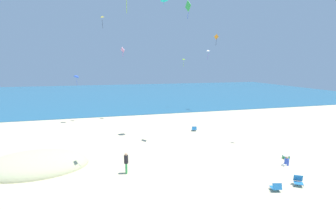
{
  "coord_description": "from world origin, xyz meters",
  "views": [
    {
      "loc": [
        -5.53,
        -13.68,
        7.59
      ],
      "look_at": [
        0.0,
        6.06,
        4.37
      ],
      "focal_mm": 27.8,
      "sensor_mm": 36.0,
      "label": 1
    }
  ],
  "objects_px": {
    "beach_chair_far_right": "(276,187)",
    "person_3": "(286,162)",
    "beach_chair_far_left": "(298,181)",
    "cooler_box": "(286,157)",
    "person_2": "(126,162)",
    "kite_lime": "(184,59)",
    "kite_orange": "(216,37)",
    "kite_pink": "(123,50)",
    "kite_blue": "(77,76)",
    "kite_green": "(188,6)",
    "kite_yellow": "(102,17)",
    "beach_chair_near_camera": "(194,129)",
    "kite_white": "(208,51)"
  },
  "relations": [
    {
      "from": "person_2",
      "to": "kite_lime",
      "type": "distance_m",
      "value": 30.0
    },
    {
      "from": "cooler_box",
      "to": "kite_pink",
      "type": "relative_size",
      "value": 0.38
    },
    {
      "from": "beach_chair_far_right",
      "to": "beach_chair_near_camera",
      "type": "distance_m",
      "value": 14.76
    },
    {
      "from": "kite_white",
      "to": "beach_chair_far_left",
      "type": "bearing_deg",
      "value": -102.24
    },
    {
      "from": "beach_chair_near_camera",
      "to": "kite_blue",
      "type": "height_order",
      "value": "kite_blue"
    },
    {
      "from": "kite_yellow",
      "to": "person_3",
      "type": "bearing_deg",
      "value": -58.28
    },
    {
      "from": "beach_chair_far_right",
      "to": "kite_blue",
      "type": "distance_m",
      "value": 27.09
    },
    {
      "from": "beach_chair_far_left",
      "to": "cooler_box",
      "type": "xyz_separation_m",
      "value": [
        2.58,
        4.18,
        -0.17
      ]
    },
    {
      "from": "person_3",
      "to": "kite_lime",
      "type": "bearing_deg",
      "value": -101.23
    },
    {
      "from": "kite_blue",
      "to": "kite_orange",
      "type": "relative_size",
      "value": 0.8
    },
    {
      "from": "kite_blue",
      "to": "kite_white",
      "type": "relative_size",
      "value": 0.91
    },
    {
      "from": "person_3",
      "to": "beach_chair_near_camera",
      "type": "bearing_deg",
      "value": -84.18
    },
    {
      "from": "kite_pink",
      "to": "kite_lime",
      "type": "distance_m",
      "value": 13.02
    },
    {
      "from": "beach_chair_far_right",
      "to": "person_3",
      "type": "bearing_deg",
      "value": -32.92
    },
    {
      "from": "beach_chair_far_right",
      "to": "person_3",
      "type": "height_order",
      "value": "person_3"
    },
    {
      "from": "beach_chair_far_right",
      "to": "kite_white",
      "type": "xyz_separation_m",
      "value": [
        7.83,
        27.78,
        9.55
      ]
    },
    {
      "from": "beach_chair_near_camera",
      "to": "kite_green",
      "type": "relative_size",
      "value": 0.43
    },
    {
      "from": "beach_chair_far_left",
      "to": "kite_white",
      "type": "xyz_separation_m",
      "value": [
        5.97,
        27.5,
        9.5
      ]
    },
    {
      "from": "beach_chair_far_left",
      "to": "person_3",
      "type": "distance_m",
      "value": 3.37
    },
    {
      "from": "cooler_box",
      "to": "kite_orange",
      "type": "bearing_deg",
      "value": 79.29
    },
    {
      "from": "beach_chair_far_left",
      "to": "kite_yellow",
      "type": "relative_size",
      "value": 0.49
    },
    {
      "from": "cooler_box",
      "to": "person_3",
      "type": "relative_size",
      "value": 0.74
    },
    {
      "from": "kite_yellow",
      "to": "kite_white",
      "type": "distance_m",
      "value": 17.83
    },
    {
      "from": "beach_chair_near_camera",
      "to": "person_3",
      "type": "relative_size",
      "value": 1.04
    },
    {
      "from": "cooler_box",
      "to": "kite_yellow",
      "type": "height_order",
      "value": "kite_yellow"
    },
    {
      "from": "kite_yellow",
      "to": "beach_chair_near_camera",
      "type": "bearing_deg",
      "value": -42.45
    },
    {
      "from": "beach_chair_far_left",
      "to": "kite_yellow",
      "type": "xyz_separation_m",
      "value": [
        -10.91,
        23.2,
        13.32
      ]
    },
    {
      "from": "beach_chair_near_camera",
      "to": "kite_pink",
      "type": "bearing_deg",
      "value": 51.15
    },
    {
      "from": "person_2",
      "to": "kite_pink",
      "type": "relative_size",
      "value": 1.1
    },
    {
      "from": "kite_yellow",
      "to": "kite_lime",
      "type": "relative_size",
      "value": 1.13
    },
    {
      "from": "beach_chair_far_left",
      "to": "kite_lime",
      "type": "bearing_deg",
      "value": -151.39
    },
    {
      "from": "beach_chair_far_left",
      "to": "kite_orange",
      "type": "relative_size",
      "value": 0.44
    },
    {
      "from": "kite_pink",
      "to": "person_2",
      "type": "bearing_deg",
      "value": -95.86
    },
    {
      "from": "cooler_box",
      "to": "kite_blue",
      "type": "xyz_separation_m",
      "value": [
        -16.94,
        18.87,
        5.91
      ]
    },
    {
      "from": "cooler_box",
      "to": "kite_white",
      "type": "bearing_deg",
      "value": 81.73
    },
    {
      "from": "kite_orange",
      "to": "cooler_box",
      "type": "bearing_deg",
      "value": -100.71
    },
    {
      "from": "kite_blue",
      "to": "kite_orange",
      "type": "bearing_deg",
      "value": 8.21
    },
    {
      "from": "person_3",
      "to": "kite_blue",
      "type": "xyz_separation_m",
      "value": [
        -15.95,
        20.08,
        5.78
      ]
    },
    {
      "from": "kite_lime",
      "to": "person_3",
      "type": "bearing_deg",
      "value": -92.57
    },
    {
      "from": "beach_chair_far_left",
      "to": "kite_pink",
      "type": "relative_size",
      "value": 0.58
    },
    {
      "from": "cooler_box",
      "to": "kite_green",
      "type": "height_order",
      "value": "kite_green"
    },
    {
      "from": "person_3",
      "to": "kite_orange",
      "type": "relative_size",
      "value": 0.39
    },
    {
      "from": "beach_chair_far_right",
      "to": "kite_orange",
      "type": "xyz_separation_m",
      "value": [
        8.58,
        26.37,
        11.59
      ]
    },
    {
      "from": "kite_orange",
      "to": "kite_blue",
      "type": "bearing_deg",
      "value": -171.79
    },
    {
      "from": "beach_chair_near_camera",
      "to": "kite_white",
      "type": "distance_m",
      "value": 17.75
    },
    {
      "from": "kite_orange",
      "to": "kite_lime",
      "type": "bearing_deg",
      "value": 130.4
    },
    {
      "from": "beach_chair_far_left",
      "to": "person_2",
      "type": "xyz_separation_m",
      "value": [
        -10.27,
        4.76,
        0.56
      ]
    },
    {
      "from": "kite_blue",
      "to": "kite_lime",
      "type": "xyz_separation_m",
      "value": [
        17.19,
        7.62,
        2.4
      ]
    },
    {
      "from": "kite_yellow",
      "to": "cooler_box",
      "type": "bearing_deg",
      "value": -54.64
    },
    {
      "from": "kite_orange",
      "to": "beach_chair_near_camera",
      "type": "bearing_deg",
      "value": -124.92
    }
  ]
}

